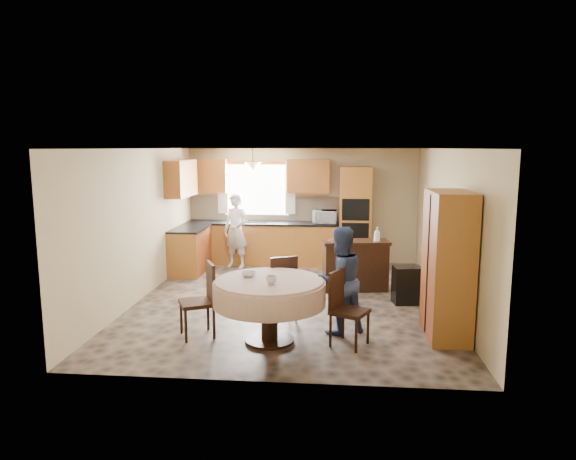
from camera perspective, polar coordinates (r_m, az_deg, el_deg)
The scene contains 36 objects.
floor at distance 8.60m, azimuth 0.23°, elevation -7.86°, with size 5.00×6.00×0.01m, color #725E4F.
ceiling at distance 8.23m, azimuth 0.24°, elevation 9.04°, with size 5.00×6.00×0.01m, color white.
wall_back at distance 11.29m, azimuth 1.55°, elevation 2.71°, with size 5.00×0.02×2.50m, color tan.
wall_front at distance 5.39m, azimuth -2.54°, elevation -4.43°, with size 5.00×0.02×2.50m, color tan.
wall_left at distance 8.89m, azimuth -16.03°, elevation 0.61°, with size 0.02×6.00×2.50m, color tan.
wall_right at distance 8.48m, azimuth 17.31°, elevation 0.15°, with size 0.02×6.00×2.50m, color tan.
window at distance 11.34m, azimuth -3.51°, elevation 4.50°, with size 1.40×0.03×1.10m, color white.
curtain_left at distance 11.43m, azimuth -7.28°, elevation 4.73°, with size 0.22×0.02×1.15m, color white.
curtain_right at distance 11.20m, azimuth 0.26°, elevation 4.72°, with size 0.22×0.02×1.15m, color white.
base_cab_back at distance 11.20m, azimuth -2.91°, elevation -1.54°, with size 3.30×0.60×0.88m, color gold.
counter_back at distance 11.12m, azimuth -2.93°, elevation 0.79°, with size 3.30×0.64×0.04m, color black.
base_cab_left at distance 10.61m, azimuth -10.84°, elevation -2.29°, with size 0.60×1.20×0.88m, color gold.
counter_left at distance 10.53m, azimuth -10.91°, elevation 0.16°, with size 0.64×1.20×0.04m, color black.
backsplash at distance 11.37m, azimuth -2.73°, elevation 2.39°, with size 3.30×0.02×0.55m, color #C7B18C.
wall_cab_left at distance 11.39m, azimuth -8.90°, elevation 5.99°, with size 0.85×0.33×0.72m, color #AF5D2B.
wall_cab_right at distance 11.06m, azimuth 2.29°, elevation 6.00°, with size 0.90×0.33×0.72m, color #AF5D2B.
wall_cab_side at distance 10.47m, azimuth -11.79°, elevation 5.64°, with size 0.33×1.20×0.72m, color #AF5D2B.
oven_tower at distance 10.99m, azimuth 7.44°, elevation 1.46°, with size 0.66×0.62×2.12m, color gold.
oven_upper at distance 10.65m, azimuth 7.53°, elevation 2.25°, with size 0.56×0.01×0.45m, color black.
oven_lower at distance 10.72m, azimuth 7.47°, elevation -0.40°, with size 0.56×0.01×0.45m, color black.
pendant at distance 10.84m, azimuth -3.92°, elevation 7.04°, with size 0.36×0.36×0.18m, color beige.
sideboard at distance 9.23m, azimuth 7.47°, elevation -4.07°, with size 1.17×0.48×0.84m, color black.
space_heater at distance 8.60m, azimuth 13.10°, elevation -5.98°, with size 0.45×0.31×0.61m, color black.
cupboard at distance 7.13m, azimuth 17.32°, elevation -3.72°, with size 0.51×1.03×1.96m, color gold.
dining_table at distance 6.68m, azimuth -2.09°, elevation -7.08°, with size 1.46×1.46×0.83m.
chair_left at distance 7.01m, azimuth -9.45°, elevation -7.24°, with size 0.58×0.58×1.00m.
chair_back at distance 7.52m, azimuth -0.70°, elevation -6.09°, with size 0.56×0.56×0.98m.
chair_right at distance 6.67m, azimuth 6.27°, elevation -8.20°, with size 0.56×0.56×0.96m.
framed_picture at distance 8.76m, azimuth 16.74°, elevation 2.80°, with size 0.06×0.55×0.46m.
microwave at distance 10.94m, azimuth 4.10°, elevation 1.48°, with size 0.50×0.34×0.28m, color silver.
person_sink at distance 10.83m, azimuth -5.78°, elevation -0.08°, with size 0.57×0.38×1.57m, color silver.
person_dining at distance 7.02m, azimuth 5.78°, elevation -5.58°, with size 0.72×0.56×1.47m, color navy.
bowl_sideboard at distance 9.13m, azimuth 5.22°, elevation -1.31°, with size 0.24×0.24×0.06m, color #B2B2B2.
bottle_sideboard at distance 9.14m, azimuth 9.87°, elevation -0.61°, with size 0.12×0.12×0.30m, color silver.
cup_table at distance 6.43m, azimuth -1.86°, elevation -5.55°, with size 0.13×0.13×0.10m, color #B2B2B2.
bowl_table at distance 6.82m, azimuth -4.38°, elevation -4.91°, with size 0.19×0.19×0.06m, color #B2B2B2.
Camera 1 is at (0.71, -8.19, 2.52)m, focal length 32.00 mm.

